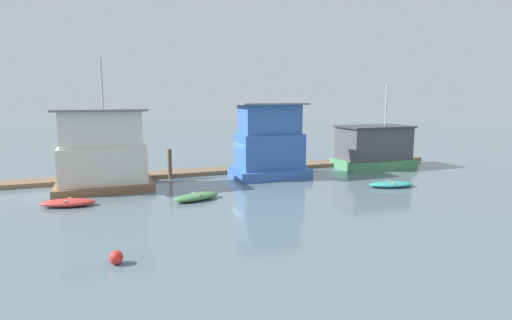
% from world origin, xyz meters
% --- Properties ---
extents(ground_plane, '(200.00, 200.00, 0.00)m').
position_xyz_m(ground_plane, '(0.00, 0.00, 0.00)').
color(ground_plane, slate).
extents(dock_walkway, '(33.80, 1.81, 0.30)m').
position_xyz_m(dock_walkway, '(0.00, 2.51, 0.15)').
color(dock_walkway, brown).
rests_on(dock_walkway, ground_plane).
extents(houseboat_brown, '(5.74, 3.85, 7.98)m').
position_xyz_m(houseboat_brown, '(-9.82, -0.22, 2.30)').
color(houseboat_brown, brown).
rests_on(houseboat_brown, ground_plane).
extents(houseboat_blue, '(5.26, 3.53, 5.28)m').
position_xyz_m(houseboat_blue, '(1.27, -0.29, 2.36)').
color(houseboat_blue, '#3866B7').
rests_on(houseboat_blue, ground_plane).
extents(houseboat_green, '(5.99, 3.69, 6.80)m').
position_xyz_m(houseboat_green, '(10.77, 0.45, 1.63)').
color(houseboat_green, '#4C9360').
rests_on(houseboat_green, ground_plane).
extents(dinghy_red, '(2.90, 1.58, 0.40)m').
position_xyz_m(dinghy_red, '(-11.66, -3.87, 0.20)').
color(dinghy_red, red).
rests_on(dinghy_red, ground_plane).
extents(dinghy_green, '(2.91, 1.77, 0.40)m').
position_xyz_m(dinghy_green, '(-5.04, -4.99, 0.20)').
color(dinghy_green, '#47844C').
rests_on(dinghy_green, ground_plane).
extents(dinghy_teal, '(3.15, 1.81, 0.36)m').
position_xyz_m(dinghy_teal, '(7.33, -6.10, 0.18)').
color(dinghy_teal, teal).
rests_on(dinghy_teal, ground_plane).
extents(mooring_post_near_right, '(0.29, 0.29, 2.13)m').
position_xyz_m(mooring_post_near_right, '(-5.54, 1.36, 1.06)').
color(mooring_post_near_right, brown).
rests_on(mooring_post_near_right, ground_plane).
extents(mooring_post_far_left, '(0.30, 0.30, 1.53)m').
position_xyz_m(mooring_post_far_left, '(8.49, 1.36, 0.76)').
color(mooring_post_far_left, '#846B4C').
rests_on(mooring_post_far_left, ground_plane).
extents(mooring_post_far_right, '(0.29, 0.29, 1.37)m').
position_xyz_m(mooring_post_far_right, '(-10.00, 1.36, 0.68)').
color(mooring_post_far_right, brown).
rests_on(mooring_post_far_right, ground_plane).
extents(buoy_red, '(0.49, 0.49, 0.49)m').
position_xyz_m(buoy_red, '(-9.46, -12.53, 0.24)').
color(buoy_red, red).
rests_on(buoy_red, ground_plane).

